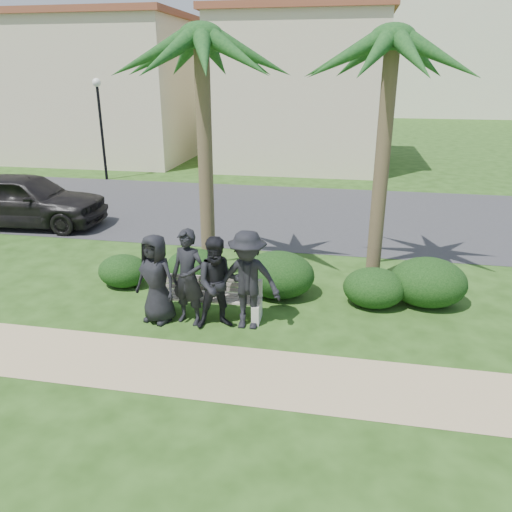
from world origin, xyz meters
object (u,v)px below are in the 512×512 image
object	(u,v)px
street_lamp	(100,111)
park_bench	(206,300)
man_c	(218,283)
car_a	(25,200)
man_b	(188,277)
man_a	(156,279)
palm_right	(393,42)
palm_left	(201,40)
man_d	(247,280)

from	to	relation	value
street_lamp	park_bench	bearing A→B (deg)	-55.95
park_bench	man_c	distance (m)	0.75
street_lamp	car_a	distance (m)	7.40
man_b	car_a	world-z (taller)	man_b
street_lamp	man_a	distance (m)	14.41
man_a	palm_right	size ratio (longest dim) A/B	0.29
park_bench	street_lamp	bearing A→B (deg)	122.00
street_lamp	park_bench	size ratio (longest dim) A/B	1.95
street_lamp	man_b	size ratio (longest dim) A/B	2.29
street_lamp	car_a	size ratio (longest dim) A/B	0.88
park_bench	palm_left	world-z (taller)	palm_left
man_a	car_a	bearing A→B (deg)	157.45
palm_right	car_a	size ratio (longest dim) A/B	1.25
palm_left	palm_right	bearing A→B (deg)	9.08
man_d	palm_left	bearing A→B (deg)	120.93
street_lamp	man_a	xyz separation A→B (m)	(7.22, -12.30, -2.07)
street_lamp	palm_right	world-z (taller)	palm_right
street_lamp	man_c	xyz separation A→B (m)	(8.45, -12.32, -2.05)
street_lamp	man_d	bearing A→B (deg)	-53.72
man_c	car_a	distance (m)	9.24
man_c	man_d	xyz separation A→B (m)	(0.53, 0.09, 0.06)
man_d	palm_right	xyz separation A→B (m)	(2.39, 2.75, 4.16)
man_b	palm_right	bearing A→B (deg)	51.79
man_a	car_a	distance (m)	8.24
street_lamp	car_a	world-z (taller)	street_lamp
palm_left	car_a	xyz separation A→B (m)	(-6.74, 3.04, -4.32)
man_c	palm_left	bearing A→B (deg)	90.65
park_bench	palm_left	bearing A→B (deg)	101.96
street_lamp	palm_left	distance (m)	12.83
park_bench	man_a	world-z (taller)	man_a
park_bench	man_d	bearing A→B (deg)	-18.77
man_b	man_d	distance (m)	1.13
man_c	palm_left	world-z (taller)	palm_left
man_b	palm_left	world-z (taller)	palm_left
park_bench	man_c	xyz separation A→B (m)	(0.36, -0.36, 0.55)
man_a	man_c	xyz separation A→B (m)	(1.23, -0.03, 0.02)
street_lamp	man_b	distance (m)	14.69
palm_right	man_a	bearing A→B (deg)	-145.84
street_lamp	palm_left	xyz separation A→B (m)	(7.62, -10.08, 2.21)
palm_left	man_d	bearing A→B (deg)	-57.61
man_b	man_c	bearing A→B (deg)	6.83
car_a	man_c	bearing A→B (deg)	-128.93
street_lamp	man_c	size ratio (longest dim) A/B	2.40
park_bench	man_a	distance (m)	1.07
man_b	palm_left	size ratio (longest dim) A/B	0.30
palm_left	palm_right	world-z (taller)	palm_left
park_bench	car_a	world-z (taller)	car_a
man_b	man_a	bearing A→B (deg)	-162.30
park_bench	palm_right	world-z (taller)	palm_right
street_lamp	palm_right	distance (m)	14.96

